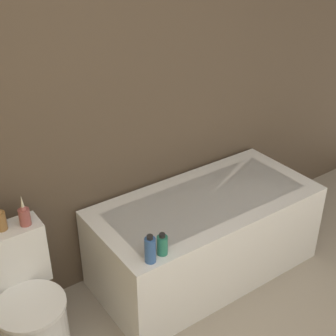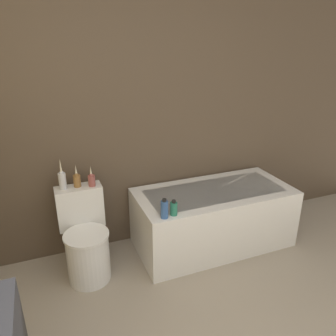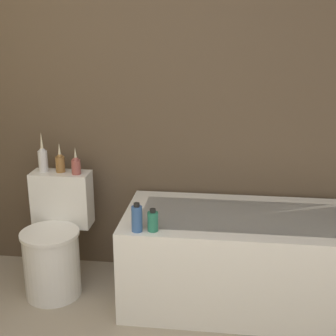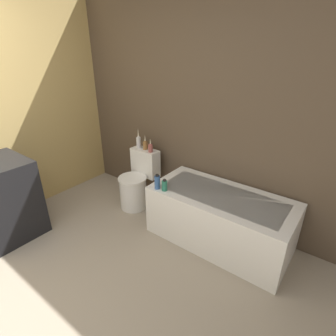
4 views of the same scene
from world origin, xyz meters
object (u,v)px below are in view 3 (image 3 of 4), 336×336
bathtub (246,258)px  vase_gold (43,158)px  shampoo_bottle_short (153,221)px  vase_bronze (76,165)px  vase_silver (60,162)px  toilet (55,243)px  shampoo_bottle_tall (137,218)px

bathtub → vase_gold: 1.41m
bathtub → shampoo_bottle_short: (-0.52, -0.27, 0.33)m
bathtub → vase_bronze: bearing=171.6°
vase_silver → toilet: bearing=-90.0°
toilet → vase_bronze: vase_bronze is taller
vase_silver → shampoo_bottle_tall: 0.76m
bathtub → shampoo_bottle_tall: (-0.60, -0.28, 0.35)m
bathtub → vase_gold: bearing=171.8°
shampoo_bottle_tall → shampoo_bottle_short: size_ratio=1.27×
toilet → vase_silver: (0.00, 0.19, 0.47)m
vase_gold → toilet: bearing=-58.7°
bathtub → shampoo_bottle_tall: bearing=-154.8°
bathtub → vase_bronze: size_ratio=8.30×
vase_silver → shampoo_bottle_tall: vase_silver is taller
vase_gold → shampoo_bottle_short: (0.78, -0.46, -0.19)m
toilet → shampoo_bottle_tall: toilet is taller
toilet → vase_bronze: size_ratio=4.16×
vase_gold → shampoo_bottle_short: vase_gold is taller
vase_gold → vase_bronze: bearing=-7.5°
bathtub → vase_silver: vase_silver is taller
vase_gold → vase_bronze: vase_gold is taller
vase_silver → shampoo_bottle_short: size_ratio=1.50×
bathtub → vase_gold: (-1.29, 0.19, 0.52)m
bathtub → toilet: (-1.18, 0.00, 0.03)m
vase_bronze → shampoo_bottle_tall: size_ratio=1.08×
toilet → vase_gold: vase_gold is taller
bathtub → vase_silver: size_ratio=7.58×
bathtub → toilet: 1.18m
vase_bronze → shampoo_bottle_short: (0.55, -0.43, -0.17)m
toilet → bathtub: bearing=-0.1°
vase_gold → vase_bronze: 0.23m
toilet → shampoo_bottle_short: 0.78m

